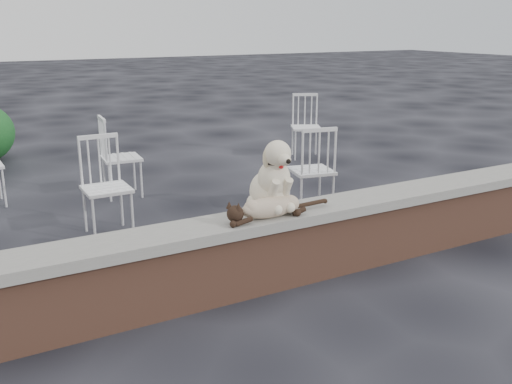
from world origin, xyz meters
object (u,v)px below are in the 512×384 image
chair_b (106,187)px  chair_d (306,126)px  chair_e (121,156)px  chair_c (311,169)px  dog (269,174)px  cat (270,206)px

chair_b → chair_d: 3.93m
chair_e → chair_c: bearing=-129.7°
dog → chair_d: bearing=53.6°
chair_b → chair_e: same height
chair_e → cat: bearing=-170.6°
dog → chair_d: size_ratio=0.61×
chair_b → chair_e: 1.30m
chair_c → chair_d: size_ratio=1.00×
cat → chair_e: size_ratio=1.12×
chair_c → chair_b: bearing=2.3°
dog → chair_d: (2.66, 3.46, -0.40)m
chair_b → chair_d: same height
dog → chair_d: 4.38m
dog → cat: (-0.08, -0.15, -0.20)m
chair_e → chair_d: same height
chair_b → chair_c: size_ratio=1.00×
cat → chair_b: bearing=113.9°
chair_c → chair_d: same height
chair_e → chair_d: 3.06m
chair_c → chair_e: size_ratio=1.00×
dog → chair_e: bearing=97.9°
cat → chair_d: bearing=53.9°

